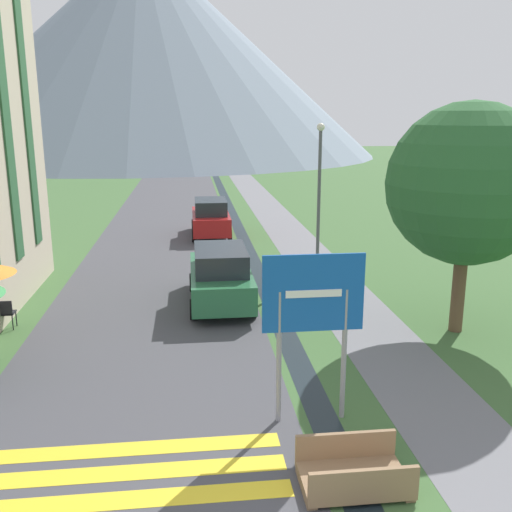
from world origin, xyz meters
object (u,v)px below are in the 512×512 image
(streetlamp, at_px, (319,188))
(tree_by_path, at_px, (468,184))
(parked_car_far, at_px, (211,218))
(footbridge, at_px, (354,474))
(road_sign, at_px, (313,310))
(parked_car_near, at_px, (220,276))
(cafe_chair_far_right, at_px, (6,312))

(streetlamp, xyz_separation_m, tree_by_path, (2.55, -5.99, 0.79))
(parked_car_far, xyz_separation_m, streetlamp, (3.65, -7.37, 2.33))
(footbridge, height_order, streetlamp, streetlamp)
(footbridge, relative_size, streetlamp, 0.31)
(footbridge, height_order, parked_car_far, parked_car_far)
(road_sign, height_order, parked_car_near, road_sign)
(parked_car_far, distance_m, streetlamp, 8.55)
(cafe_chair_far_right, bearing_deg, parked_car_near, 6.20)
(tree_by_path, bearing_deg, cafe_chair_far_right, 173.01)
(road_sign, xyz_separation_m, parked_car_near, (-1.35, 7.21, -1.33))
(road_sign, xyz_separation_m, streetlamp, (2.39, 10.16, 0.99))
(cafe_chair_far_right, xyz_separation_m, tree_by_path, (12.28, -1.51, 3.51))
(road_sign, height_order, streetlamp, streetlamp)
(road_sign, height_order, cafe_chair_far_right, road_sign)
(parked_car_near, distance_m, parked_car_far, 10.32)
(parked_car_far, bearing_deg, cafe_chair_far_right, -117.16)
(parked_car_far, height_order, cafe_chair_far_right, parked_car_far)
(parked_car_far, xyz_separation_m, tree_by_path, (6.20, -13.36, 3.12))
(road_sign, distance_m, parked_car_near, 7.46)
(parked_car_far, relative_size, tree_by_path, 0.68)
(road_sign, distance_m, streetlamp, 10.48)
(parked_car_near, bearing_deg, cafe_chair_far_right, -165.59)
(parked_car_near, distance_m, tree_by_path, 7.65)
(footbridge, xyz_separation_m, streetlamp, (2.14, 12.29, 3.01))
(parked_car_near, relative_size, streetlamp, 0.81)
(road_sign, bearing_deg, streetlamp, 76.75)
(road_sign, xyz_separation_m, cafe_chair_far_right, (-7.34, 5.67, -1.73))
(footbridge, distance_m, tree_by_path, 8.72)
(cafe_chair_far_right, height_order, tree_by_path, tree_by_path)
(footbridge, bearing_deg, parked_car_far, 94.39)
(road_sign, bearing_deg, parked_car_far, 94.10)
(parked_car_near, height_order, tree_by_path, tree_by_path)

